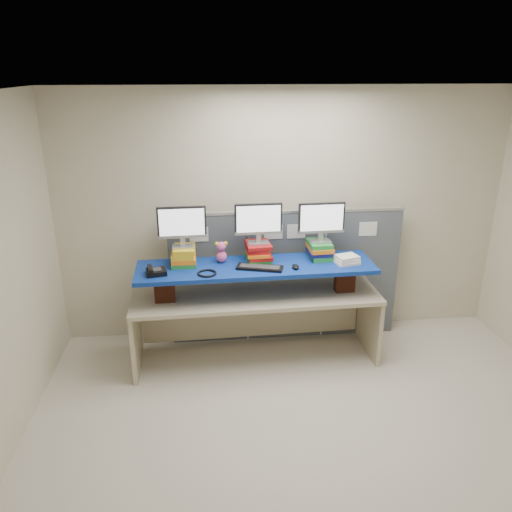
{
  "coord_description": "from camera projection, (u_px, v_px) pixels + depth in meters",
  "views": [
    {
      "loc": [
        -0.87,
        -3.32,
        2.97
      ],
      "look_at": [
        -0.38,
        1.33,
        1.19
      ],
      "focal_mm": 35.0,
      "sensor_mm": 36.0,
      "label": 1
    }
  ],
  "objects": [
    {
      "name": "monitor_right",
      "position": [
        321.0,
        220.0,
        5.09
      ],
      "size": [
        0.48,
        0.14,
        0.42
      ],
      "rotation": [
        0.0,
        0.0,
        0.03
      ],
      "color": "#A09FA4",
      "rests_on": "book_stack_right"
    },
    {
      "name": "desk",
      "position": [
        256.0,
        307.0,
        5.21
      ],
      "size": [
        2.56,
        0.81,
        0.77
      ],
      "rotation": [
        0.0,
        0.0,
        0.03
      ],
      "color": "#B7A98B",
      "rests_on": "ground"
    },
    {
      "name": "blue_board",
      "position": [
        256.0,
        267.0,
        5.05
      ],
      "size": [
        2.42,
        0.67,
        0.04
      ],
      "primitive_type": "cube",
      "rotation": [
        0.0,
        0.0,
        0.03
      ],
      "color": "navy",
      "rests_on": "brick_pier_left"
    },
    {
      "name": "plush_toy",
      "position": [
        221.0,
        252.0,
        5.08
      ],
      "size": [
        0.13,
        0.1,
        0.22
      ],
      "rotation": [
        0.0,
        0.0,
        0.2
      ],
      "color": "#DD5491",
      "rests_on": "blue_board"
    },
    {
      "name": "brick_pier_left",
      "position": [
        164.0,
        288.0,
        4.94
      ],
      "size": [
        0.2,
        0.11,
        0.27
      ],
      "primitive_type": "cube",
      "rotation": [
        0.0,
        0.0,
        0.03
      ],
      "color": "maroon",
      "rests_on": "desk"
    },
    {
      "name": "book_stack_right",
      "position": [
        320.0,
        250.0,
        5.2
      ],
      "size": [
        0.26,
        0.31,
        0.18
      ],
      "color": "#228332",
      "rests_on": "blue_board"
    },
    {
      "name": "keyboard",
      "position": [
        260.0,
        268.0,
        4.94
      ],
      "size": [
        0.48,
        0.27,
        0.03
      ],
      "rotation": [
        0.0,
        0.0,
        -0.28
      ],
      "color": "black",
      "rests_on": "blue_board"
    },
    {
      "name": "mouse",
      "position": [
        295.0,
        267.0,
        4.95
      ],
      "size": [
        0.09,
        0.13,
        0.04
      ],
      "primitive_type": "ellipsoid",
      "rotation": [
        0.0,
        0.0,
        0.17
      ],
      "color": "black",
      "rests_on": "blue_board"
    },
    {
      "name": "headset",
      "position": [
        207.0,
        273.0,
        4.82
      ],
      "size": [
        0.21,
        0.21,
        0.02
      ],
      "primitive_type": "torus",
      "rotation": [
        0.0,
        0.0,
        -0.15
      ],
      "color": "black",
      "rests_on": "blue_board"
    },
    {
      "name": "cubicle_partition",
      "position": [
        286.0,
        276.0,
        5.6
      ],
      "size": [
        2.6,
        0.06,
        1.53
      ],
      "color": "#444A50",
      "rests_on": "ground"
    },
    {
      "name": "brick_pier_right",
      "position": [
        345.0,
        279.0,
        5.17
      ],
      "size": [
        0.2,
        0.11,
        0.27
      ],
      "primitive_type": "cube",
      "rotation": [
        0.0,
        0.0,
        0.03
      ],
      "color": "maroon",
      "rests_on": "desk"
    },
    {
      "name": "desk_phone",
      "position": [
        156.0,
        271.0,
        4.81
      ],
      "size": [
        0.22,
        0.2,
        0.08
      ],
      "rotation": [
        0.0,
        0.0,
        0.2
      ],
      "color": "black",
      "rests_on": "blue_board"
    },
    {
      "name": "book_stack_center",
      "position": [
        258.0,
        252.0,
        5.12
      ],
      "size": [
        0.27,
        0.31,
        0.19
      ],
      "color": "#228332",
      "rests_on": "blue_board"
    },
    {
      "name": "monitor_center",
      "position": [
        258.0,
        221.0,
        5.0
      ],
      "size": [
        0.48,
        0.14,
        0.42
      ],
      "rotation": [
        0.0,
        0.0,
        0.03
      ],
      "color": "#A09FA4",
      "rests_on": "book_stack_center"
    },
    {
      "name": "binder_stack",
      "position": [
        347.0,
        260.0,
        5.08
      ],
      "size": [
        0.27,
        0.24,
        0.08
      ],
      "rotation": [
        0.0,
        0.0,
        0.25
      ],
      "color": "white",
      "rests_on": "blue_board"
    },
    {
      "name": "book_stack_left",
      "position": [
        184.0,
        256.0,
        5.03
      ],
      "size": [
        0.25,
        0.3,
        0.19
      ],
      "color": "#228332",
      "rests_on": "blue_board"
    },
    {
      "name": "room",
      "position": [
        325.0,
        291.0,
        3.73
      ],
      "size": [
        5.0,
        4.0,
        2.8
      ],
      "color": "beige",
      "rests_on": "ground"
    },
    {
      "name": "monitor_left",
      "position": [
        182.0,
        224.0,
        4.91
      ],
      "size": [
        0.48,
        0.14,
        0.42
      ],
      "rotation": [
        0.0,
        0.0,
        0.03
      ],
      "color": "#A09FA4",
      "rests_on": "book_stack_left"
    }
  ]
}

